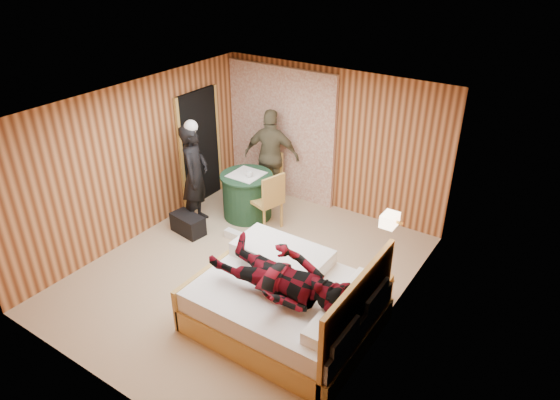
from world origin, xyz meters
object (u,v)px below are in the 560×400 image
Objects in this scene: duffel_bag at (188,224)px; wall_lamp at (390,220)px; round_table at (247,195)px; bed at (288,303)px; chair_far at (270,173)px; chair_near at (269,197)px; woman_standing at (195,175)px; man_on_bed at (280,269)px; nightstand at (371,296)px; man_at_table at (272,156)px.

wall_lamp is at bearing 10.05° from duffel_bag.
wall_lamp is 3.18m from round_table.
bed reaches higher than chair_far.
chair_far is 0.92× the size of chair_near.
duffel_bag is at bearing -33.68° from chair_near.
round_table is 0.90× the size of chair_near.
round_table is 0.98m from woman_standing.
woman_standing reaches higher than duffel_bag.
wall_lamp is 0.15× the size of man_on_bed.
nightstand is 1.46m from man_on_bed.
wall_lamp reaches higher than chair_near.
man_at_table is at bearing 146.44° from nightstand.
man_at_table reaches higher than chair_far.
chair_far reaches higher than nightstand.
man_at_table is at bearing 65.23° from chair_far.
chair_near is 0.58× the size of man_at_table.
wall_lamp is 0.29× the size of round_table.
nightstand is 3.53m from woman_standing.
bed is 2.37m from chair_near.
woman_standing is at bearing -132.14° from round_table.
bed is 2.74m from duffel_bag.
round_table is at bearing 162.81° from wall_lamp.
woman_standing is (-3.44, 0.51, 0.61)m from nightstand.
round_table is at bearing 73.31° from duffel_bag.
wall_lamp reaches higher than chair_far.
woman_standing reaches higher than wall_lamp.
wall_lamp is at bearing 58.52° from man_on_bed.
wall_lamp is 3.38m from man_at_table.
bed reaches higher than round_table.
chair_near is at bearing -64.71° from chair_far.
woman_standing is at bearing 150.59° from man_on_bed.
man_on_bed is at bearing 108.39° from man_at_table.
chair_near is at bearing 127.85° from man_on_bed.
chair_far is at bearing 91.03° from round_table.
bed is 2.41× the size of round_table.
bed is 3.39m from chair_far.
wall_lamp is 0.28× the size of chair_far.
bed is 1.23× the size of man_on_bed.
man_on_bed is (2.71, -1.53, 0.14)m from woman_standing.
bed is at bearing -11.54° from duffel_bag.
bed is 2.34× the size of chair_far.
round_table is at bearing -97.91° from chair_far.
nightstand is at bearing 82.70° from chair_near.
bed is 2.86m from round_table.
round_table is (-2.11, 1.93, 0.06)m from bed.
duffel_bag is at bearing 160.28° from bed.
man_at_table reaches higher than chair_near.
nightstand is 3.49m from man_at_table.
chair_near is at bearing 162.06° from wall_lamp.
bed reaches higher than duffel_bag.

